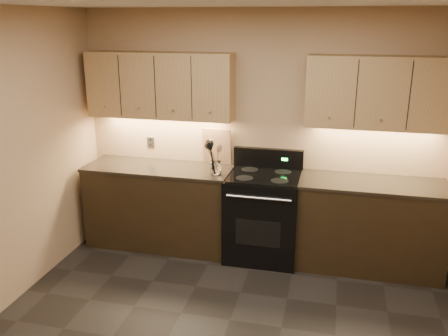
{
  "coord_description": "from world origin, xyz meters",
  "views": [
    {
      "loc": [
        0.77,
        -2.98,
        2.48
      ],
      "look_at": [
        -0.3,
        1.45,
        1.05
      ],
      "focal_mm": 38.0,
      "sensor_mm": 36.0,
      "label": 1
    }
  ],
  "objects": [
    {
      "name": "upper_cab_left",
      "position": [
        -1.1,
        1.85,
        1.8
      ],
      "size": [
        1.6,
        0.3,
        0.7
      ],
      "primitive_type": "cube",
      "color": "tan",
      "rests_on": "wall_back"
    },
    {
      "name": "black_turner",
      "position": [
        -0.42,
        1.57,
        1.12
      ],
      "size": [
        0.17,
        0.14,
        0.36
      ],
      "primitive_type": null,
      "rotation": [
        -0.19,
        -0.2,
        0.23
      ],
      "color": "black",
      "rests_on": "utensil_crock"
    },
    {
      "name": "counter_left",
      "position": [
        -1.1,
        1.7,
        0.47
      ],
      "size": [
        1.62,
        0.62,
        0.93
      ],
      "color": "black",
      "rests_on": "ground"
    },
    {
      "name": "upper_cab_right",
      "position": [
        1.18,
        1.85,
        1.8
      ],
      "size": [
        1.44,
        0.3,
        0.7
      ],
      "primitive_type": "cube",
      "color": "tan",
      "rests_on": "wall_back"
    },
    {
      "name": "counter_right",
      "position": [
        1.18,
        1.7,
        0.47
      ],
      "size": [
        1.46,
        0.62,
        0.93
      ],
      "color": "black",
      "rests_on": "ground"
    },
    {
      "name": "black_spoon",
      "position": [
        -0.43,
        1.6,
        1.12
      ],
      "size": [
        0.09,
        0.15,
        0.35
      ],
      "primitive_type": null,
      "rotation": [
        0.25,
        -0.09,
        -0.04
      ],
      "color": "black",
      "rests_on": "utensil_crock"
    },
    {
      "name": "outlet_plate",
      "position": [
        -1.3,
        1.99,
        1.12
      ],
      "size": [
        0.08,
        0.01,
        0.12
      ],
      "primitive_type": "cube",
      "color": "#B2B5BA",
      "rests_on": "wall_back"
    },
    {
      "name": "cutting_board",
      "position": [
        -0.5,
        1.96,
        1.13
      ],
      "size": [
        0.32,
        0.09,
        0.41
      ],
      "primitive_type": "cube",
      "rotation": [
        0.13,
        0.0,
        -0.04
      ],
      "color": "tan",
      "rests_on": "counter_left"
    },
    {
      "name": "wall_back",
      "position": [
        0.0,
        2.0,
        1.3
      ],
      "size": [
        4.0,
        0.04,
        2.6
      ],
      "primitive_type": "cube",
      "color": "tan",
      "rests_on": "ground"
    },
    {
      "name": "utensil_crock",
      "position": [
        -0.42,
        1.59,
        0.99
      ],
      "size": [
        0.12,
        0.12,
        0.14
      ],
      "color": "white",
      "rests_on": "counter_left"
    },
    {
      "name": "steel_skimmer",
      "position": [
        -0.38,
        1.57,
        1.12
      ],
      "size": [
        0.2,
        0.11,
        0.36
      ],
      "primitive_type": null,
      "rotation": [
        -0.01,
        -0.31,
        -0.11
      ],
      "color": "silver",
      "rests_on": "utensil_crock"
    },
    {
      "name": "stove",
      "position": [
        0.08,
        1.68,
        0.48
      ],
      "size": [
        0.76,
        0.68,
        1.14
      ],
      "color": "black",
      "rests_on": "ground"
    },
    {
      "name": "wooden_spoon",
      "position": [
        -0.44,
        1.59,
        1.09
      ],
      "size": [
        0.12,
        0.1,
        0.3
      ],
      "primitive_type": null,
      "rotation": [
        -0.07,
        0.22,
        0.19
      ],
      "color": "tan",
      "rests_on": "utensil_crock"
    },
    {
      "name": "steel_spatula",
      "position": [
        -0.39,
        1.61,
        1.12
      ],
      "size": [
        0.23,
        0.13,
        0.36
      ],
      "primitive_type": null,
      "rotation": [
        0.2,
        -0.37,
        -0.31
      ],
      "color": "silver",
      "rests_on": "utensil_crock"
    }
  ]
}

